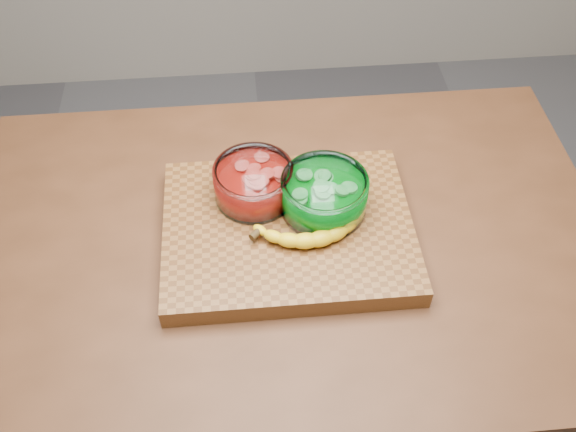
{
  "coord_description": "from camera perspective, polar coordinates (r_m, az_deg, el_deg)",
  "views": [
    {
      "loc": [
        -0.07,
        -0.75,
        1.82
      ],
      "look_at": [
        0.0,
        0.0,
        0.96
      ],
      "focal_mm": 40.0,
      "sensor_mm": 36.0,
      "label": 1
    }
  ],
  "objects": [
    {
      "name": "counter",
      "position": [
        1.56,
        0.0,
        -12.45
      ],
      "size": [
        1.2,
        0.8,
        0.9
      ],
      "primitive_type": "cube",
      "color": "#4A2916",
      "rests_on": "ground"
    },
    {
      "name": "bowl_green",
      "position": [
        1.16,
        3.23,
        1.89
      ],
      "size": [
        0.16,
        0.16,
        0.07
      ],
      "color": "white",
      "rests_on": "cutting_board"
    },
    {
      "name": "cutting_board",
      "position": [
        1.17,
        0.0,
        -1.29
      ],
      "size": [
        0.45,
        0.35,
        0.04
      ],
      "primitive_type": "cube",
      "color": "brown",
      "rests_on": "counter"
    },
    {
      "name": "banana",
      "position": [
        1.13,
        2.13,
        -0.66
      ],
      "size": [
        0.24,
        0.13,
        0.03
      ],
      "primitive_type": null,
      "color": "yellow",
      "rests_on": "cutting_board"
    },
    {
      "name": "bowl_red",
      "position": [
        1.18,
        -3.06,
        2.94
      ],
      "size": [
        0.15,
        0.15,
        0.07
      ],
      "color": "white",
      "rests_on": "cutting_board"
    }
  ]
}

